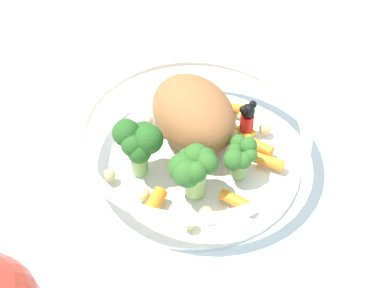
{
  "coord_description": "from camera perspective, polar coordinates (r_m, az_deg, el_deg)",
  "views": [
    {
      "loc": [
        0.35,
        -0.09,
        0.39
      ],
      "look_at": [
        0.0,
        -0.0,
        0.02
      ],
      "focal_mm": 54.91,
      "sensor_mm": 36.0,
      "label": 1
    }
  ],
  "objects": [
    {
      "name": "ground_plane",
      "position": [
        0.53,
        0.14,
        -1.8
      ],
      "size": [
        2.4,
        2.4,
        0.0
      ],
      "primitive_type": "plane",
      "color": "silver"
    },
    {
      "name": "food_container",
      "position": [
        0.51,
        -0.32,
        0.85
      ],
      "size": [
        0.2,
        0.2,
        0.07
      ],
      "color": "white",
      "rests_on": "ground_plane"
    }
  ]
}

